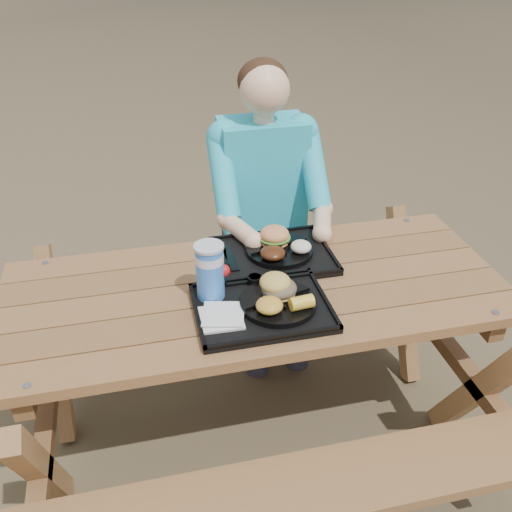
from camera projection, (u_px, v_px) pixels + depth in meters
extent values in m
plane|color=#999999|center=(256.00, 430.00, 2.44)|extent=(60.00, 60.00, 0.00)
cube|color=black|center=(262.00, 309.00, 1.92)|extent=(0.45, 0.35, 0.02)
cube|color=black|center=(273.00, 257.00, 2.20)|extent=(0.45, 0.35, 0.02)
cylinder|color=black|center=(278.00, 303.00, 1.92)|extent=(0.26, 0.26, 0.02)
cylinder|color=black|center=(280.00, 250.00, 2.21)|extent=(0.26, 0.26, 0.02)
cube|color=silver|center=(221.00, 317.00, 1.85)|extent=(0.14, 0.14, 0.02)
cylinder|color=blue|center=(210.00, 272.00, 1.92)|extent=(0.10, 0.10, 0.19)
cylinder|color=#340E05|center=(255.00, 280.00, 2.02)|extent=(0.05, 0.05, 0.03)
cylinder|color=yellow|center=(271.00, 281.00, 2.02)|extent=(0.04, 0.04, 0.03)
ellipsoid|color=gold|center=(269.00, 305.00, 1.85)|extent=(0.09, 0.09, 0.05)
cube|color=black|center=(230.00, 258.00, 2.17)|extent=(0.04, 0.18, 0.01)
ellipsoid|color=#48200E|center=(273.00, 253.00, 2.13)|extent=(0.09, 0.09, 0.04)
ellipsoid|color=beige|center=(301.00, 247.00, 2.16)|extent=(0.08, 0.08, 0.04)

